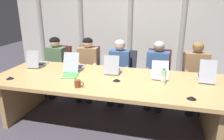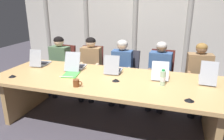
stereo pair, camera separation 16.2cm
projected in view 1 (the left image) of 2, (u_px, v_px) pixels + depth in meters
name	position (u px, v px, depth m)	size (l,w,h in m)	color
ground_plane	(108.00, 123.00, 3.27)	(12.12, 12.12, 0.00)	#47424C
conference_table	(108.00, 88.00, 3.09)	(3.42, 1.23, 0.75)	tan
curtain_backdrop	(132.00, 13.00, 4.81)	(6.06, 0.17, 3.15)	beige
laptop_left_end	(37.00, 63.00, 3.62)	(0.25, 0.40, 0.30)	#A8ADB7
laptop_left_mid	(74.00, 66.00, 3.45)	(0.30, 0.49, 0.31)	#A8ADB7
laptop_center	(113.00, 69.00, 3.30)	(0.27, 0.41, 0.30)	#A8ADB7
laptop_right_mid	(159.00, 73.00, 3.14)	(0.28, 0.46, 0.26)	#BCBCC1
laptop_right_end	(206.00, 75.00, 2.99)	(0.25, 0.47, 0.32)	#A8ADB7
office_chair_left_end	(59.00, 74.00, 4.44)	(0.60, 0.60, 0.94)	#511E19
office_chair_left_mid	(88.00, 76.00, 4.29)	(0.60, 0.60, 0.96)	#511E19
office_chair_center	(123.00, 80.00, 4.12)	(0.60, 0.61, 0.92)	#2D2D38
office_chair_right_mid	(157.00, 82.00, 3.96)	(0.60, 0.60, 0.97)	#511E19
office_chair_right_end	(194.00, 86.00, 3.81)	(0.60, 0.60, 0.93)	black
person_left_end	(54.00, 62.00, 4.20)	(0.43, 0.57, 1.16)	#4C6B4C
person_left_mid	(87.00, 64.00, 4.04)	(0.42, 0.57, 1.17)	olive
person_center	(119.00, 67.00, 3.89)	(0.39, 0.55, 1.16)	#335184
person_right_mid	(157.00, 70.00, 3.73)	(0.43, 0.57, 1.16)	#335184
person_right_end	(196.00, 73.00, 3.57)	(0.45, 0.57, 1.17)	olive
water_bottle_primary	(163.00, 77.00, 2.81)	(0.07, 0.07, 0.22)	#ADD1B2
coffee_mug_near	(78.00, 84.00, 2.72)	(0.13, 0.09, 0.10)	brown
conference_mic_left_side	(192.00, 98.00, 2.40)	(0.11, 0.11, 0.04)	black
conference_mic_middle	(117.00, 80.00, 2.94)	(0.11, 0.11, 0.04)	black
conference_mic_right_side	(10.00, 78.00, 3.03)	(0.11, 0.11, 0.04)	black
spiral_notepad	(70.00, 75.00, 3.16)	(0.27, 0.34, 0.03)	#4CB74C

